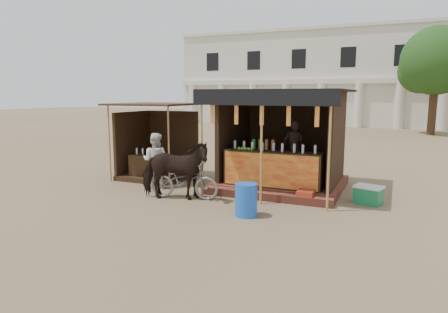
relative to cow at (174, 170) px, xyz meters
name	(u,v)px	position (x,y,z in m)	size (l,w,h in m)	color
ground	(195,216)	(1.13, -1.05, -0.75)	(120.00, 120.00, 0.00)	#846B4C
main_stall	(282,152)	(2.14, 2.31, 0.27)	(3.60, 3.61, 2.78)	brown
secondary_stall	(154,151)	(-2.04, 2.18, 0.10)	(2.40, 2.40, 2.38)	#362013
cow	(174,170)	(0.00, 0.00, 0.00)	(0.81, 1.79, 1.51)	black
motorbike	(184,181)	(0.18, 0.17, -0.29)	(0.62, 1.79, 0.94)	gray
bystander	(155,160)	(-1.19, 0.95, 0.03)	(0.77, 0.60, 1.57)	white
blue_barrel	(246,200)	(2.15, -0.59, -0.39)	(0.49, 0.49, 0.73)	blue
red_crate	(306,197)	(3.14, 0.95, -0.59)	(0.39, 0.43, 0.33)	maroon
cooler	(368,195)	(4.55, 1.52, -0.52)	(0.74, 0.61, 0.46)	#1A7846
background_building	(329,79)	(-0.87, 28.89, 3.23)	(26.00, 7.45, 8.18)	silver
tree	(433,63)	(6.94, 21.09, 3.88)	(4.50, 4.40, 7.00)	#382314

